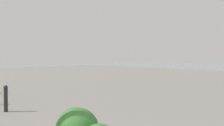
{
  "coord_description": "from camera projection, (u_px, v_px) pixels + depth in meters",
  "views": [
    {
      "loc": [
        -1.95,
        1.07,
        1.74
      ],
      "look_at": [
        7.21,
        -6.68,
        1.38
      ],
      "focal_mm": 38.16,
      "sensor_mm": 36.0,
      "label": 1
    }
  ],
  "objects": [
    {
      "name": "bollard_near",
      "position": [
        6.0,
        98.0,
        7.4
      ],
      "size": [
        0.13,
        0.13,
        0.83
      ],
      "color": "#232328",
      "rests_on": "ground"
    }
  ]
}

